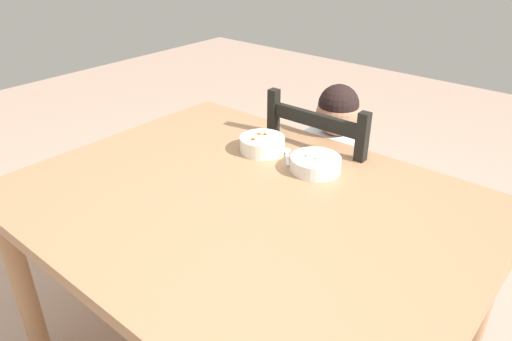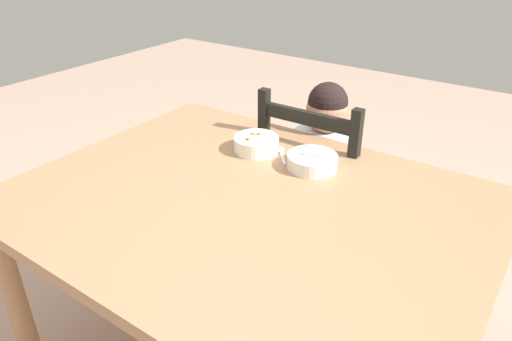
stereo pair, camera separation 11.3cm
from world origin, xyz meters
The scene contains 6 objects.
dining_table centered at (0.00, 0.00, 0.66)m, with size 1.40×1.07×0.75m.
dining_chair centered at (-0.05, 0.58, 0.44)m, with size 0.42×0.42×0.92m.
child_figure centered at (-0.05, 0.58, 0.62)m, with size 0.32×0.31×0.94m.
bowl_of_peas centered at (0.06, 0.29, 0.77)m, with size 0.17×0.17×0.05m.
bowl_of_carrots centered at (-0.17, 0.29, 0.77)m, with size 0.16×0.16×0.06m.
spoon centered at (-0.08, 0.32, 0.75)m, with size 0.10×0.12×0.01m.
Camera 1 is at (0.81, -0.90, 1.48)m, focal length 33.07 mm.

